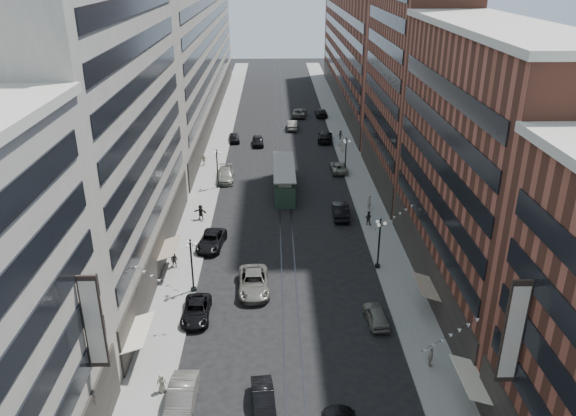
{
  "coord_description": "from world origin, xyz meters",
  "views": [
    {
      "loc": [
        -1.38,
        -18.3,
        29.06
      ],
      "look_at": [
        0.08,
        36.42,
        5.0
      ],
      "focal_mm": 35.0,
      "sensor_mm": 36.0,
      "label": 1
    }
  ],
  "objects": [
    {
      "name": "lamppost_se_far",
      "position": [
        9.2,
        32.0,
        3.1
      ],
      "size": [
        1.03,
        1.14,
        5.52
      ],
      "color": "black",
      "rests_on": "sidewalk_east"
    },
    {
      "name": "car_2",
      "position": [
        -8.4,
        23.76,
        0.72
      ],
      "size": [
        2.45,
        5.2,
        1.44
      ],
      "primitive_type": "imported",
      "rotation": [
        0.0,
        0.0,
        0.01
      ],
      "color": "black",
      "rests_on": "ground"
    },
    {
      "name": "pedestrian_5",
      "position": [
        -10.38,
        44.31,
        1.1
      ],
      "size": [
        1.82,
        1.05,
        1.89
      ],
      "primitive_type": "imported",
      "rotation": [
        0.0,
        0.0,
        -0.33
      ],
      "color": "black",
      "rests_on": "sidewalk_west"
    },
    {
      "name": "pedestrian_6",
      "position": [
        -12.19,
        64.29,
        1.05
      ],
      "size": [
        1.15,
        0.79,
        1.8
      ],
      "primitive_type": "imported",
      "rotation": [
        0.0,
        0.0,
        3.47
      ],
      "color": "beige",
      "rests_on": "sidewalk_west"
    },
    {
      "name": "car_extra_2",
      "position": [
        8.4,
        94.34,
        0.79
      ],
      "size": [
        2.44,
        5.56,
        1.59
      ],
      "primitive_type": "imported",
      "rotation": [
        0.0,
        0.0,
        3.18
      ],
      "color": "black",
      "rests_on": "ground"
    },
    {
      "name": "lamppost_se_mid",
      "position": [
        9.2,
        60.0,
        3.1
      ],
      "size": [
        1.03,
        1.14,
        5.52
      ],
      "color": "black",
      "rests_on": "sidewalk_east"
    },
    {
      "name": "pedestrian_1",
      "position": [
        -9.73,
        14.2,
        0.94
      ],
      "size": [
        0.79,
        0.45,
        1.57
      ],
      "primitive_type": "imported",
      "rotation": [
        0.0,
        0.0,
        3.19
      ],
      "color": "#9F9884",
      "rests_on": "sidewalk_west"
    },
    {
      "name": "car_extra_0",
      "position": [
        -3.44,
        28.13,
        0.87
      ],
      "size": [
        3.24,
        6.43,
        1.74
      ],
      "primitive_type": "imported",
      "rotation": [
        0.0,
        0.0,
        0.06
      ],
      "color": "#636258",
      "rests_on": "ground"
    },
    {
      "name": "rail_east",
      "position": [
        0.7,
        70.0,
        0.01
      ],
      "size": [
        0.12,
        180.0,
        0.02
      ],
      "primitive_type": "cube",
      "color": "#2D2D33",
      "rests_on": "ground"
    },
    {
      "name": "car_13",
      "position": [
        -4.1,
        74.92,
        0.79
      ],
      "size": [
        2.15,
        4.77,
        1.59
      ],
      "primitive_type": "imported",
      "rotation": [
        0.0,
        0.0,
        0.06
      ],
      "color": "black",
      "rests_on": "ground"
    },
    {
      "name": "car_12",
      "position": [
        7.69,
        77.1,
        0.87
      ],
      "size": [
        3.17,
        6.24,
        1.74
      ],
      "primitive_type": "imported",
      "rotation": [
        0.0,
        0.0,
        3.01
      ],
      "color": "black",
      "rests_on": "ground"
    },
    {
      "name": "building_east_far",
      "position": [
        17.0,
        105.0,
        12.0
      ],
      "size": [
        8.0,
        72.0,
        24.0
      ],
      "primitive_type": "cube",
      "color": "brown",
      "rests_on": "ground"
    },
    {
      "name": "car_10",
      "position": [
        6.81,
        44.83,
        0.89
      ],
      "size": [
        2.06,
        5.46,
        1.78
      ],
      "primitive_type": "imported",
      "rotation": [
        0.0,
        0.0,
        3.11
      ],
      "color": "black",
      "rests_on": "ground"
    },
    {
      "name": "pedestrian_2",
      "position": [
        -11.71,
        32.54,
        1.0
      ],
      "size": [
        0.89,
        0.59,
        1.7
      ],
      "primitive_type": "imported",
      "rotation": [
        0.0,
        0.0,
        -0.18
      ],
      "color": "black",
      "rests_on": "sidewalk_west"
    },
    {
      "name": "car_8",
      "position": [
        -8.4,
        58.0,
        0.84
      ],
      "size": [
        2.6,
        5.89,
        1.68
      ],
      "primitive_type": "imported",
      "rotation": [
        0.0,
        0.0,
        0.04
      ],
      "color": "slate",
      "rests_on": "ground"
    },
    {
      "name": "car_4",
      "position": [
        7.43,
        22.6,
        0.73
      ],
      "size": [
        2.04,
        4.39,
        1.46
      ],
      "primitive_type": "imported",
      "rotation": [
        0.0,
        0.0,
        3.22
      ],
      "color": "slate",
      "rests_on": "ground"
    },
    {
      "name": "car_5",
      "position": [
        -2.31,
        12.57,
        0.73
      ],
      "size": [
        1.98,
        4.54,
        1.45
      ],
      "primitive_type": "imported",
      "rotation": [
        0.0,
        0.0,
        0.1
      ],
      "color": "black",
      "rests_on": "ground"
    },
    {
      "name": "building_west_far",
      "position": [
        -17.0,
        96.0,
        13.0
      ],
      "size": [
        8.0,
        90.0,
        26.0
      ],
      "primitive_type": "cube",
      "color": "#A59F92",
      "rests_on": "ground"
    },
    {
      "name": "ground",
      "position": [
        0.0,
        60.0,
        0.0
      ],
      "size": [
        220.0,
        220.0,
        0.0
      ],
      "primitive_type": "plane",
      "color": "black",
      "rests_on": "ground"
    },
    {
      "name": "car_9",
      "position": [
        -8.32,
        77.1,
        0.73
      ],
      "size": [
        2.26,
        4.49,
        1.47
      ],
      "primitive_type": "imported",
      "rotation": [
        0.0,
        0.0,
        0.13
      ],
      "color": "black",
      "rests_on": "ground"
    },
    {
      "name": "sidewalk_west",
      "position": [
        -11.0,
        70.0,
        0.07
      ],
      "size": [
        4.0,
        180.0,
        0.15
      ],
      "primitive_type": "cube",
      "color": "gray",
      "rests_on": "ground"
    },
    {
      "name": "streetcar",
      "position": [
        0.0,
        53.83,
        1.66
      ],
      "size": [
        2.89,
        13.04,
        3.61
      ],
      "color": "#263C2D",
      "rests_on": "ground"
    },
    {
      "name": "sidewalk_east",
      "position": [
        11.0,
        70.0,
        0.07
      ],
      "size": [
        4.0,
        180.0,
        0.15
      ],
      "primitive_type": "cube",
      "color": "gray",
      "rests_on": "ground"
    },
    {
      "name": "building_east_tower",
      "position": [
        17.0,
        56.0,
        21.0
      ],
      "size": [
        8.0,
        26.0,
        42.0
      ],
      "primitive_type": "cube",
      "color": "brown",
      "rests_on": "ground"
    },
    {
      "name": "building_east_mid",
      "position": [
        17.0,
        28.0,
        12.0
      ],
      "size": [
        8.0,
        30.0,
        24.0
      ],
      "primitive_type": "cube",
      "color": "brown",
      "rests_on": "ground"
    },
    {
      "name": "lamppost_sw_mid",
      "position": [
        -9.2,
        55.0,
        3.1
      ],
      "size": [
        1.03,
        1.14,
        5.52
      ],
      "color": "black",
      "rests_on": "sidewalk_west"
    },
    {
      "name": "car_extra_1",
      "position": [
        3.94,
        94.41,
        0.82
      ],
      "size": [
        3.35,
        6.16,
        1.64
      ],
      "primitive_type": "imported",
      "rotation": [
        0.0,
        0.0,
        3.03
      ],
      "color": "#615F56",
      "rests_on": "ground"
    },
    {
      "name": "car_1",
      "position": [
        -8.07,
        12.56,
        0.89
      ],
      "size": [
        1.99,
        5.44,
        1.78
      ],
      "primitive_type": "imported",
      "rotation": [
        0.0,
        0.0,
        -0.02
      ],
      "color": "#68655C",
      "rests_on": "ground"
    },
    {
      "name": "rail_west",
      "position": [
        -0.7,
        70.0,
        0.01
      ],
      "size": [
        0.12,
        180.0,
        0.02
      ],
      "primitive_type": "cube",
      "color": "#2D2D33",
      "rests_on": "ground"
    },
    {
      "name": "car_14",
      "position": [
        2.2,
        84.95,
        0.86
      ],
      "size": [
        2.01,
        5.3,
        1.73
      ],
      "primitive_type": "imported",
      "rotation": [
        0.0,
        0.0,
        3.11
      ],
      "color": "slate",
      "rests_on": "ground"
    },
    {
      "name": "pedestrian_9",
      "position": [
        10.47,
        77.55,
        0.95
      ],
      "size": [
        1.07,
        0.52,
        1.61
      ],
      "primitive_type": "imported",
      "rotation": [
        0.0,
        0.0,
        0.09
      ],
      "color": "black",
      "rests_on": "sidewalk_east"
    },
    {
      "name": "pedestrian_extra_0",
      "position": [
        9.96,
        71.21,
        1.1
      ],
      "size": [
        1.33,
        1.01,
        1.91
      ],
      "primitive_type": "imported",
      "rotation": [
        0.0,
        0.0,
        2.67
      ],
      "color": "#AAA28D",
      "rests_on": "sidewalk_east"
    },
    {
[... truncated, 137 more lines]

